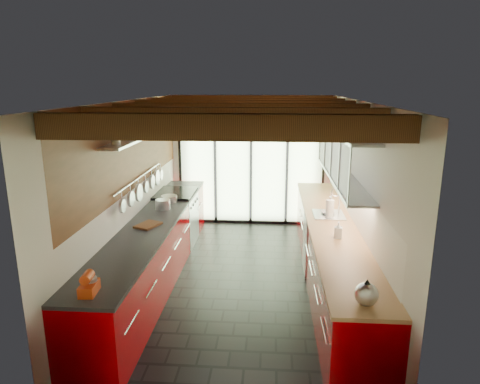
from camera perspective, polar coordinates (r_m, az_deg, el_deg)
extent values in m
plane|color=black|center=(6.44, 0.19, -11.75)|extent=(5.50, 5.50, 0.00)
plane|color=silver|center=(8.66, 1.48, 4.17)|extent=(3.20, 0.00, 3.20)
plane|color=silver|center=(3.41, -3.13, -12.42)|extent=(3.20, 0.00, 3.20)
plane|color=silver|center=(6.29, -14.49, -0.20)|extent=(0.00, 5.50, 5.50)
plane|color=silver|center=(6.09, 15.41, -0.76)|extent=(0.00, 5.50, 5.50)
plane|color=#472814|center=(5.78, 0.21, 12.05)|extent=(5.50, 5.50, 0.00)
cube|color=#593316|center=(3.56, -2.36, 8.63)|extent=(3.14, 0.14, 0.22)
cube|color=#593316|center=(4.45, -1.03, 9.80)|extent=(3.14, 0.14, 0.22)
cube|color=#593316|center=(5.34, -0.13, 10.57)|extent=(3.14, 0.14, 0.22)
cube|color=#593316|center=(6.24, 0.51, 11.12)|extent=(3.14, 0.14, 0.22)
cube|color=#593316|center=(7.14, 0.99, 11.53)|extent=(3.14, 0.14, 0.22)
cube|color=#593316|center=(8.03, 1.36, 11.84)|extent=(3.14, 0.14, 0.22)
cube|color=brown|center=(8.50, 1.52, 11.10)|extent=(3.14, 0.06, 0.50)
plane|color=brown|center=(6.34, -14.04, 6.16)|extent=(0.00, 4.90, 4.90)
plane|color=#C6EAAD|center=(8.69, 1.47, 2.69)|extent=(2.90, 0.00, 2.90)
cube|color=black|center=(8.86, -7.95, 2.79)|extent=(0.05, 0.04, 2.15)
cube|color=black|center=(8.73, 11.02, 2.48)|extent=(0.05, 0.04, 2.15)
cube|color=black|center=(8.65, 1.45, 2.63)|extent=(0.06, 0.05, 2.15)
cube|color=black|center=(8.49, 1.50, 9.75)|extent=(2.90, 0.05, 0.06)
cylinder|color=red|center=(8.46, 1.50, 11.09)|extent=(0.34, 0.04, 0.34)
cylinder|color=beige|center=(8.44, 1.50, 11.08)|extent=(0.28, 0.02, 0.28)
cube|color=#A10004|center=(6.47, -11.25, -7.66)|extent=(0.65, 5.00, 0.88)
cube|color=black|center=(6.31, -11.46, -3.78)|extent=(0.68, 5.00, 0.04)
cube|color=silver|center=(7.79, -8.46, -3.70)|extent=(0.66, 0.90, 0.90)
cube|color=black|center=(7.65, -8.60, -0.21)|extent=(0.65, 0.90, 0.06)
cube|color=#A10004|center=(6.30, 11.96, -8.28)|extent=(0.65, 5.00, 0.88)
cube|color=tan|center=(6.14, 12.18, -4.32)|extent=(0.68, 5.00, 0.04)
cube|color=white|center=(6.64, 8.67, -6.95)|extent=(0.02, 0.60, 0.84)
cube|color=silver|center=(6.51, 11.73, -2.98)|extent=(0.45, 0.52, 0.02)
cylinder|color=silver|center=(6.49, 13.08, -1.52)|extent=(0.02, 0.02, 0.34)
torus|color=silver|center=(6.43, 12.63, -0.06)|extent=(0.14, 0.02, 0.14)
plane|color=silver|center=(6.20, 12.14, 4.92)|extent=(0.00, 3.00, 3.00)
cube|color=#9EA0A5|center=(6.29, 13.51, 1.87)|extent=(0.34, 3.00, 0.03)
cube|color=#9EA0A5|center=(6.19, 13.88, 7.93)|extent=(0.34, 3.00, 0.03)
cylinder|color=silver|center=(6.51, -13.25, 1.90)|extent=(0.02, 2.20, 0.02)
cube|color=silver|center=(6.29, -13.06, 7.30)|extent=(0.28, 2.60, 0.03)
cylinder|color=silver|center=(5.72, -15.41, -1.83)|extent=(0.04, 0.18, 0.18)
cylinder|color=silver|center=(6.04, -14.32, -0.91)|extent=(0.04, 0.22, 0.22)
cylinder|color=silver|center=(6.36, -13.34, -0.08)|extent=(0.04, 0.26, 0.26)
cylinder|color=silver|center=(6.68, -12.46, 0.67)|extent=(0.04, 0.18, 0.18)
cylinder|color=silver|center=(7.01, -11.66, 1.34)|extent=(0.04, 0.22, 0.22)
cylinder|color=silver|center=(7.29, -11.03, 1.88)|extent=(0.04, 0.26, 0.26)
cylinder|color=silver|center=(7.53, -10.54, 2.29)|extent=(0.04, 0.18, 0.18)
cube|color=red|center=(4.33, -19.47, -12.02)|extent=(0.16, 0.25, 0.10)
cylinder|color=red|center=(4.26, -19.70, -10.64)|extent=(0.11, 0.16, 0.10)
cylinder|color=silver|center=(4.35, -19.28, -11.36)|extent=(0.13, 0.13, 0.10)
cylinder|color=silver|center=(6.78, -10.25, -1.61)|extent=(0.27, 0.27, 0.15)
cylinder|color=silver|center=(7.17, -9.43, -0.88)|extent=(0.30, 0.30, 0.10)
cube|color=brown|center=(6.03, -12.17, -4.33)|extent=(0.36, 0.41, 0.03)
sphere|color=silver|center=(4.05, 16.51, -12.82)|extent=(0.22, 0.22, 0.21)
cone|color=black|center=(4.00, 16.63, -11.35)|extent=(0.08, 0.08, 0.06)
cylinder|color=silver|center=(4.14, 16.19, -11.99)|extent=(0.03, 0.08, 0.05)
cylinder|color=white|center=(6.36, 11.88, -2.23)|extent=(0.15, 0.15, 0.26)
cylinder|color=silver|center=(6.32, 11.95, -0.84)|extent=(0.03, 0.03, 0.05)
imported|color=silver|center=(5.57, 12.97, -4.95)|extent=(0.11, 0.11, 0.21)
imported|color=silver|center=(6.53, 11.66, -2.75)|extent=(0.21, 0.21, 0.05)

